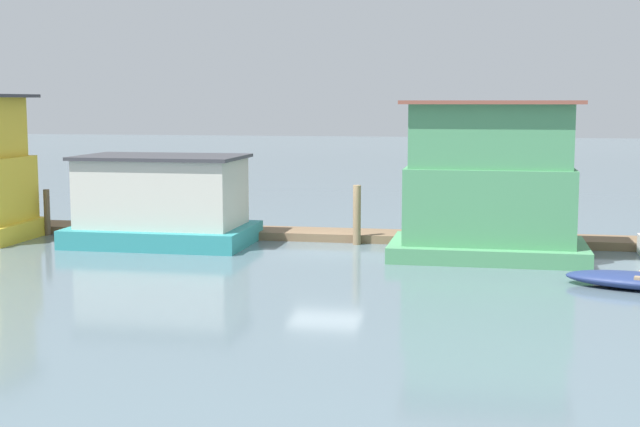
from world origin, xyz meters
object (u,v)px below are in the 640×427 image
houseboat_teal (163,203)px  houseboat_green (489,186)px  mooring_post_near_right (47,212)px  mooring_post_centre (357,215)px  mooring_post_near_left (28,215)px  dinghy_navy (639,281)px

houseboat_teal → houseboat_green: houseboat_green is taller
mooring_post_near_right → mooring_post_centre: mooring_post_centre is taller
houseboat_teal → mooring_post_near_right: size_ratio=3.60×
mooring_post_centre → mooring_post_near_left: 12.83m
mooring_post_near_right → houseboat_green: bearing=-6.2°
dinghy_navy → mooring_post_centre: (-8.77, 6.09, 0.84)m
houseboat_teal → dinghy_navy: 16.47m
mooring_post_near_right → mooring_post_centre: size_ratio=0.82×
dinghy_navy → mooring_post_near_left: size_ratio=2.75×
mooring_post_near_right → mooring_post_centre: bearing=0.0°
houseboat_teal → mooring_post_near_left: (-5.93, 1.16, -0.73)m
houseboat_teal → mooring_post_near_left: size_ratio=4.15×
houseboat_teal → dinghy_navy: bearing=-17.5°
houseboat_teal → mooring_post_near_right: houseboat_teal is taller
houseboat_teal → mooring_post_centre: bearing=9.5°
dinghy_navy → houseboat_green: bearing=133.9°
mooring_post_near_left → mooring_post_near_right: bearing=0.0°
dinghy_navy → mooring_post_near_right: mooring_post_near_right is taller
mooring_post_near_right → mooring_post_near_left: mooring_post_near_right is taller
houseboat_teal → mooring_post_near_left: houseboat_teal is taller
houseboat_teal → houseboat_green: 11.59m
houseboat_green → dinghy_navy: houseboat_green is taller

